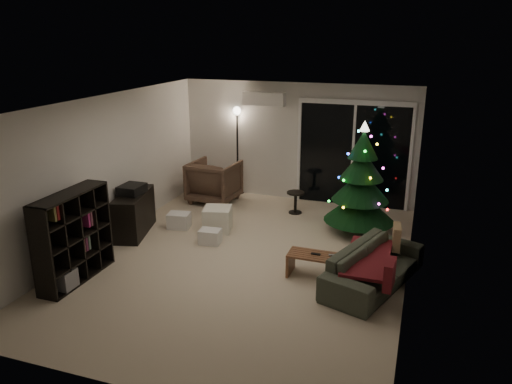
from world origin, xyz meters
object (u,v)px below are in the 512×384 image
at_px(bookshelf, 64,236).
at_px(christmas_tree, 361,179).
at_px(media_cabinet, 134,213).
at_px(armchair, 214,181).
at_px(coffee_table, 325,267).
at_px(sofa, 374,266).

distance_m(bookshelf, christmas_tree, 4.97).
relative_size(bookshelf, media_cabinet, 1.11).
relative_size(armchair, christmas_tree, 0.48).
height_order(armchair, christmas_tree, christmas_tree).
distance_m(bookshelf, coffee_table, 3.83).
distance_m(media_cabinet, coffee_table, 3.66).
xyz_separation_m(media_cabinet, sofa, (4.30, -0.58, -0.09)).
relative_size(bookshelf, sofa, 0.69).
relative_size(armchair, sofa, 0.50).
xyz_separation_m(sofa, coffee_table, (-0.69, -0.03, -0.11)).
xyz_separation_m(media_cabinet, coffee_table, (3.61, -0.61, -0.20)).
bearing_deg(coffee_table, bookshelf, -160.45).
xyz_separation_m(bookshelf, coffee_table, (3.61, 1.20, -0.49)).
relative_size(bookshelf, coffee_table, 1.19).
bearing_deg(media_cabinet, sofa, -22.57).
bearing_deg(sofa, bookshelf, 125.12).
distance_m(sofa, christmas_tree, 2.11).
bearing_deg(christmas_tree, bookshelf, -140.42).
relative_size(armchair, coffee_table, 0.87).
distance_m(media_cabinet, armchair, 2.21).
xyz_separation_m(coffee_table, christmas_tree, (0.21, 1.95, 0.84)).
distance_m(media_cabinet, christmas_tree, 4.10).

